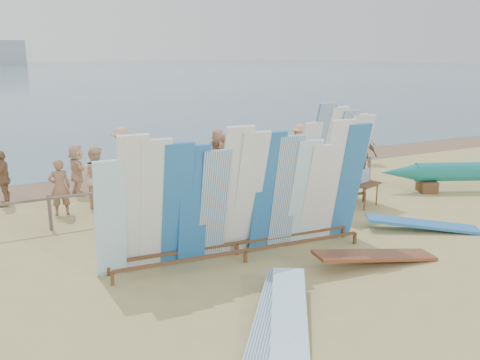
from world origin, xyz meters
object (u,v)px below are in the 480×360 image
beachgoer_5 (218,149)px  flat_board_c (375,264)px  beachgoer_4 (216,163)px  beachgoer_extra_0 (363,140)px  vendor_table (364,194)px  beachgoer_10 (363,154)px  beachgoer_9 (299,147)px  main_surfboard_rack (241,199)px  flat_board_e (274,322)px  beachgoer_7 (226,158)px  stroller (236,182)px  flat_board_b (289,326)px  beachgoer_1 (60,187)px  side_surfboard_rack (333,160)px  beach_chair_right (230,189)px  beachgoer_11 (77,170)px  flat_board_d (422,230)px  beachgoer_2 (96,177)px  beach_chair_left (180,192)px  beachgoer_extra_1 (3,178)px  beachgoer_3 (122,155)px

beachgoer_5 → flat_board_c: bearing=136.7°
beachgoer_4 → beachgoer_extra_0: size_ratio=0.87×
vendor_table → beachgoer_5: beachgoer_5 is taller
beachgoer_10 → beachgoer_9: bearing=-1.4°
main_surfboard_rack → flat_board_e: bearing=-101.7°
beachgoer_7 → beachgoer_9: bearing=-43.7°
stroller → flat_board_b: bearing=-111.0°
beachgoer_1 → beachgoer_9: beachgoer_9 is taller
flat_board_e → stroller: stroller is taller
flat_board_c → side_surfboard_rack: bearing=-15.6°
side_surfboard_rack → beachgoer_extra_0: (4.64, 4.16, -0.43)m
vendor_table → beach_chair_right: 3.89m
vendor_table → flat_board_e: size_ratio=0.40×
beach_chair_right → beachgoer_7: bearing=53.2°
flat_board_e → beachgoer_5: (3.77, 10.36, 0.77)m
flat_board_c → beachgoer_11: (-4.48, 8.19, 0.78)m
vendor_table → beachgoer_10: bearing=30.9°
vendor_table → flat_board_e: 6.99m
flat_board_b → stroller: (2.72, 7.32, 0.38)m
flat_board_d → stroller: size_ratio=2.82×
beachgoer_11 → beachgoer_1: bearing=149.2°
beachgoer_1 → beachgoer_2: beachgoer_2 is taller
beachgoer_5 → beachgoer_11: bearing=63.5°
beach_chair_left → beachgoer_4: bearing=47.6°
beachgoer_1 → beachgoer_extra_1: size_ratio=0.96×
flat_board_e → beachgoer_extra_1: size_ratio=1.69×
flat_board_e → flat_board_d: size_ratio=1.00×
beachgoer_11 → beachgoer_extra_0: bearing=-99.6°
flat_board_d → stroller: bearing=59.0°
vendor_table → beachgoer_3: beachgoer_3 is taller
beachgoer_extra_0 → beachgoer_7: 6.13m
beachgoer_1 → beachgoer_7: (5.47, 1.23, 0.06)m
main_surfboard_rack → beachgoer_3: size_ratio=3.14×
stroller → beachgoer_2: size_ratio=0.55×
beachgoer_1 → beachgoer_9: (8.74, 1.76, 0.08)m
beach_chair_right → beachgoer_4: bearing=67.7°
flat_board_c → beach_chair_left: 6.45m
beachgoer_4 → beachgoer_1: bearing=-119.9°
flat_board_c → beachgoer_1: 8.28m
flat_board_d → beach_chair_right: beach_chair_right is taller
beach_chair_left → beachgoer_4: (1.64, 1.09, 0.52)m
beachgoer_10 → beachgoer_extra_1: size_ratio=1.06×
main_surfboard_rack → beachgoer_extra_0: main_surfboard_rack is taller
flat_board_b → beachgoer_5: (3.62, 10.58, 0.77)m
beach_chair_left → stroller: size_ratio=0.96×
flat_board_e → stroller: bearing=106.2°
flat_board_e → beach_chair_right: size_ratio=2.79×
flat_board_c → beachgoer_4: beachgoer_4 is taller
beachgoer_4 → beachgoer_5: bearing=113.6°
flat_board_b → beachgoer_extra_1: (-3.64, 9.21, 0.80)m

